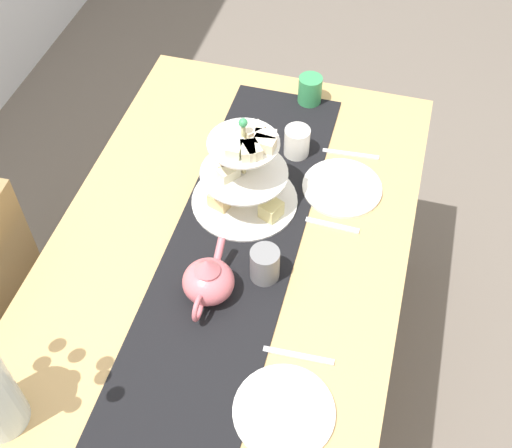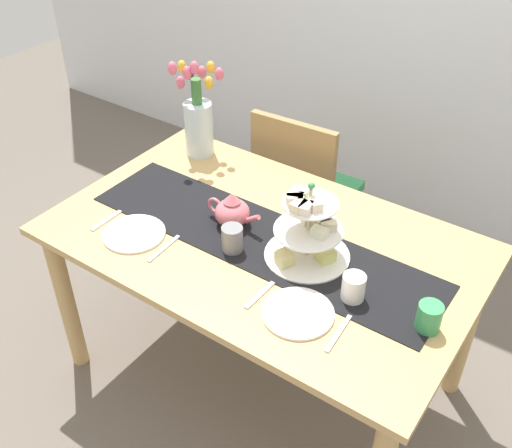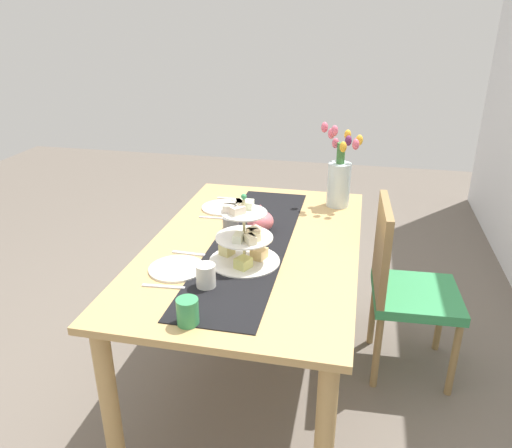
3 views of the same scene
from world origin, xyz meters
The scene contains 16 objects.
ground_plane centered at (0.00, 0.00, 0.00)m, with size 8.00×8.00×0.00m, color #6B6056.
dining_table centered at (0.00, 0.00, 0.65)m, with size 1.55×0.95×0.76m.
chair_left centered at (-0.24, 0.70, 0.50)m, with size 0.44×0.44×0.91m.
table_runner centered at (0.00, -0.01, 0.76)m, with size 1.37×0.34×0.00m, color black.
tiered_cake_stand centered at (0.19, 0.00, 0.87)m, with size 0.30×0.30×0.30m.
teapot centered at (-0.14, 0.00, 0.82)m, with size 0.24×0.13×0.14m.
tulip_vase centered at (-0.57, 0.34, 0.93)m, with size 0.20×0.22×0.45m.
dinner_plate_left centered at (-0.39, -0.26, 0.77)m, with size 0.23×0.23×0.01m, color white.
fork_left centered at (-0.54, -0.26, 0.76)m, with size 0.02×0.15×0.01m, color silver.
knife_left centered at (-0.25, -0.26, 0.76)m, with size 0.01×0.17×0.01m, color silver.
dinner_plate_right centered at (0.31, -0.26, 0.77)m, with size 0.23×0.23×0.01m, color white.
fork_right centered at (0.17, -0.26, 0.76)m, with size 0.02×0.15×0.01m, color silver.
knife_right centered at (0.46, -0.26, 0.76)m, with size 0.01×0.17×0.01m, color silver.
mug_grey centered at (-0.05, -0.12, 0.81)m, with size 0.08×0.08×0.10m, color slate.
mug_white_text centered at (0.42, -0.10, 0.81)m, with size 0.08×0.08×0.10m, color white.
mug_orange centered at (0.66, -0.08, 0.81)m, with size 0.08×0.08×0.10m, color #389356.
Camera 3 is at (1.99, 0.44, 1.74)m, focal length 34.69 mm.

